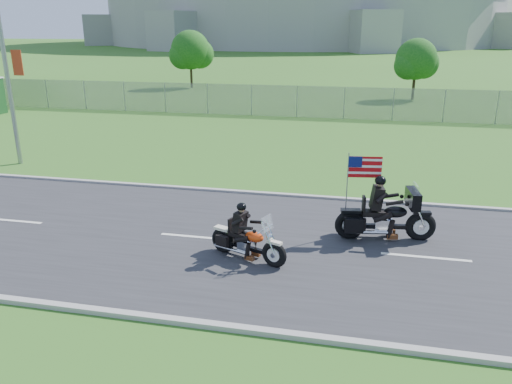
# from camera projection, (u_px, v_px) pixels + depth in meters

# --- Properties ---
(ground) EXTENTS (420.00, 420.00, 0.00)m
(ground) POSITION_uv_depth(u_px,v_px,m) (270.00, 245.00, 13.39)
(ground) COLOR #2F591B
(ground) RESTS_ON ground
(road) EXTENTS (120.00, 8.00, 0.04)m
(road) POSITION_uv_depth(u_px,v_px,m) (270.00, 244.00, 13.38)
(road) COLOR #28282B
(road) RESTS_ON ground
(curb_north) EXTENTS (120.00, 0.18, 0.12)m
(curb_north) POSITION_uv_depth(u_px,v_px,m) (292.00, 196.00, 17.13)
(curb_north) COLOR #9E9B93
(curb_north) RESTS_ON ground
(curb_south) EXTENTS (120.00, 0.18, 0.12)m
(curb_south) POSITION_uv_depth(u_px,v_px,m) (231.00, 328.00, 9.62)
(curb_south) COLOR #9E9B93
(curb_south) RESTS_ON ground
(fence) EXTENTS (60.00, 0.03, 2.00)m
(fence) POSITION_uv_depth(u_px,v_px,m) (251.00, 100.00, 32.63)
(fence) COLOR gray
(fence) RESTS_ON ground
(streetlight) EXTENTS (0.90, 2.46, 10.00)m
(streetlight) POSITION_uv_depth(u_px,v_px,m) (4.00, 25.00, 19.77)
(streetlight) COLOR gray
(streetlight) RESTS_ON ground
(tree_fence_near) EXTENTS (3.52, 3.28, 4.75)m
(tree_fence_near) POSITION_uv_depth(u_px,v_px,m) (416.00, 61.00, 39.11)
(tree_fence_near) COLOR #382316
(tree_fence_near) RESTS_ON ground
(tree_fence_mid) EXTENTS (3.96, 3.69, 5.30)m
(tree_fence_mid) POSITION_uv_depth(u_px,v_px,m) (191.00, 52.00, 46.71)
(tree_fence_mid) COLOR #382316
(tree_fence_mid) RESTS_ON ground
(motorcycle_lead) EXTENTS (2.13, 1.06, 1.49)m
(motorcycle_lead) POSITION_uv_depth(u_px,v_px,m) (247.00, 242.00, 12.41)
(motorcycle_lead) COLOR black
(motorcycle_lead) RESTS_ON ground
(motorcycle_follow) EXTENTS (2.73, 1.03, 2.28)m
(motorcycle_follow) POSITION_uv_depth(u_px,v_px,m) (385.00, 219.00, 13.52)
(motorcycle_follow) COLOR black
(motorcycle_follow) RESTS_ON ground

